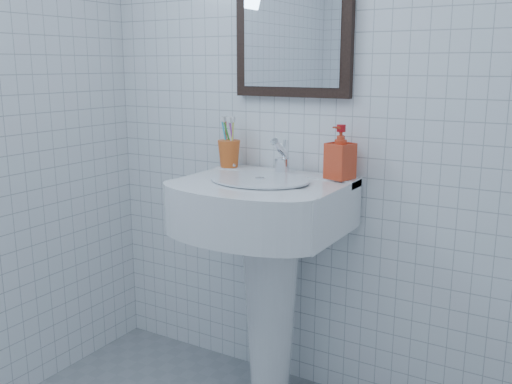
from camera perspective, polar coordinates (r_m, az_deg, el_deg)
The scene contains 6 objects.
wall_back at distance 2.26m, azimuth 8.06°, elevation 9.54°, with size 2.20×0.02×2.50m, color white.
washbasin at distance 2.27m, azimuth 1.16°, elevation -6.13°, with size 0.62×0.45×0.95m.
faucet at distance 2.28m, azimuth 2.59°, elevation 3.33°, with size 0.06×0.13×0.15m.
toothbrush_cup at distance 2.41m, azimuth -2.71°, elevation 3.85°, with size 0.10×0.10×0.11m, color #D95A1F, non-canonical shape.
soap_dispenser at distance 2.17m, azimuth 8.43°, elevation 3.94°, with size 0.09×0.09×0.20m, color red.
wall_mirror at distance 2.32m, azimuth 3.70°, elevation 17.12°, with size 0.50×0.04×0.62m.
Camera 1 is at (0.87, -0.88, 1.37)m, focal length 40.00 mm.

